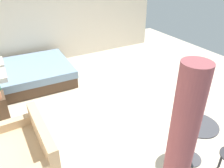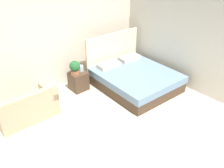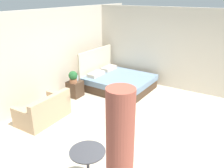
{
  "view_description": "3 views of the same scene",
  "coord_description": "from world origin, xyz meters",
  "views": [
    {
      "loc": [
        -3.71,
        2.27,
        2.92
      ],
      "look_at": [
        -0.22,
        0.29,
        0.66
      ],
      "focal_mm": 36.0,
      "sensor_mm": 36.0,
      "label": 1
    },
    {
      "loc": [
        -2.23,
        -2.4,
        3.42
      ],
      "look_at": [
        0.56,
        0.88,
        0.93
      ],
      "focal_mm": 38.28,
      "sensor_mm": 36.0,
      "label": 2
    },
    {
      "loc": [
        -4.45,
        -2.11,
        3.13
      ],
      "look_at": [
        0.56,
        0.97,
        0.79
      ],
      "focal_mm": 36.84,
      "sensor_mm": 36.0,
      "label": 3
    }
  ],
  "objects": [
    {
      "name": "wall_right",
      "position": [
        3.14,
        0.0,
        1.36
      ],
      "size": [
        0.12,
        6.11,
        2.72
      ],
      "primitive_type": "cube",
      "color": "beige",
      "rests_on": "ground"
    },
    {
      "name": "balcony_table",
      "position": [
        -2.06,
        -0.16,
        0.51
      ],
      "size": [
        0.59,
        0.59,
        0.74
      ],
      "color": "#3F3F44",
      "rests_on": "ground"
    },
    {
      "name": "ground_plane",
      "position": [
        0.0,
        0.0,
        -0.01
      ],
      "size": [
        9.29,
        9.11,
        0.02
      ],
      "primitive_type": "cube",
      "color": "beige"
    },
    {
      "name": "couch",
      "position": [
        -0.87,
        2.18,
        0.26
      ],
      "size": [
        1.33,
        0.79,
        0.74
      ],
      "color": "tan",
      "rests_on": "ground"
    },
    {
      "name": "bed",
      "position": [
        1.99,
        1.63,
        0.28
      ],
      "size": [
        1.89,
        2.15,
        1.29
      ],
      "color": "#473323",
      "rests_on": "ground"
    }
  ]
}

